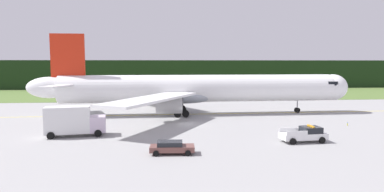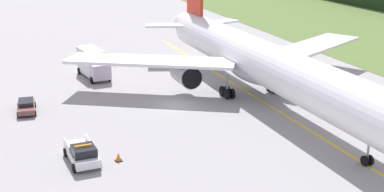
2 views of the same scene
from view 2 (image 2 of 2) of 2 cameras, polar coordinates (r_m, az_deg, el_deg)
name	(u,v)px [view 2 (image 2 of 2)]	position (r m, az deg, el deg)	size (l,w,h in m)	color
ground	(176,105)	(61.26, -1.71, -0.93)	(320.00, 320.00, 0.00)	#959495
taxiway_centerline_main	(264,102)	(62.56, 7.68, -0.69)	(77.82, 0.30, 0.01)	yellow
airliner	(262,63)	(62.01, 7.50, 3.50)	(57.72, 42.48, 14.17)	white
ops_pickup_truck	(82,153)	(46.87, -11.62, -5.98)	(5.42, 2.69, 1.94)	white
catering_truck	(93,63)	(73.43, -10.52, 3.47)	(7.53, 3.65, 3.95)	silver
staff_car	(26,106)	(61.37, -17.22, -1.00)	(4.57, 2.18, 1.30)	brown
apron_cone	(118,157)	(46.95, -7.84, -6.44)	(0.62, 0.62, 0.78)	black
taxiway_edge_light_west	(115,66)	(78.49, -8.21, 3.13)	(0.12, 0.12, 0.36)	yellow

